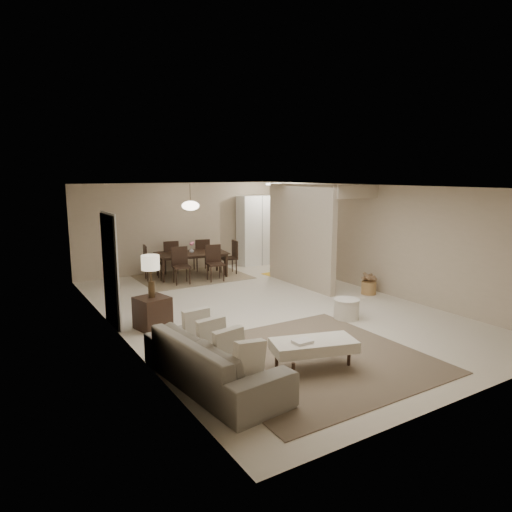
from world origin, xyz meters
TOP-DOWN VIEW (x-y plane):
  - floor at (0.00, 0.00)m, footprint 9.00×9.00m
  - ceiling at (0.00, 0.00)m, footprint 9.00×9.00m
  - back_wall at (0.00, 4.50)m, footprint 6.00×0.00m
  - left_wall at (-3.00, 0.00)m, footprint 0.00×9.00m
  - right_wall at (3.00, 0.00)m, footprint 0.00×9.00m
  - partition at (1.80, 1.25)m, footprint 0.15×2.50m
  - doorway at (-2.97, 0.60)m, footprint 0.04×0.90m
  - pantry_cabinet at (2.35, 4.15)m, footprint 1.20×0.55m
  - flush_light at (2.30, 3.20)m, footprint 0.44×0.44m
  - living_rug at (-0.82, -2.53)m, footprint 3.20×3.20m
  - sofa at (-2.45, -2.53)m, footprint 2.41×1.16m
  - ottoman_bench at (-1.02, -2.83)m, footprint 1.30×0.86m
  - side_table at (-2.40, 0.04)m, footprint 0.63×0.63m
  - table_lamp at (-2.40, 0.04)m, footprint 0.32×0.32m
  - round_pouf at (0.95, -1.36)m, footprint 0.49×0.49m
  - wicker_basket at (2.65, -0.26)m, footprint 0.44×0.44m
  - dining_rug at (-0.11, 3.53)m, footprint 2.80×2.10m
  - dining_table at (-0.11, 3.53)m, footprint 2.02×1.34m
  - dining_chairs at (-0.11, 3.53)m, footprint 2.53×1.99m
  - vase at (-0.11, 3.53)m, footprint 0.14×0.14m
  - yellow_mat at (2.13, 2.66)m, footprint 0.93×0.65m
  - pendant_light at (-0.11, 3.53)m, footprint 0.46×0.46m

SIDE VIEW (x-z plane):
  - floor at x=0.00m, z-range 0.00..0.00m
  - living_rug at x=-0.82m, z-range 0.00..0.01m
  - dining_rug at x=-0.11m, z-range 0.00..0.01m
  - yellow_mat at x=2.13m, z-range 0.00..0.01m
  - wicker_basket at x=2.65m, z-range 0.00..0.29m
  - round_pouf at x=0.95m, z-range 0.00..0.38m
  - side_table at x=-2.40m, z-range 0.00..0.58m
  - dining_table at x=-0.11m, z-range 0.00..0.66m
  - sofa at x=-2.45m, z-range 0.00..0.68m
  - ottoman_bench at x=-1.02m, z-range 0.13..0.56m
  - dining_chairs at x=-0.11m, z-range 0.00..0.93m
  - vase at x=-0.11m, z-range 0.66..0.79m
  - doorway at x=-2.97m, z-range 0.00..2.04m
  - pantry_cabinet at x=2.35m, z-range 0.00..2.10m
  - table_lamp at x=-2.40m, z-range 0.76..1.52m
  - back_wall at x=0.00m, z-range -1.75..4.25m
  - left_wall at x=-3.00m, z-range -3.25..5.75m
  - right_wall at x=3.00m, z-range -3.25..5.75m
  - partition at x=1.80m, z-range 0.00..2.50m
  - pendant_light at x=-0.11m, z-range 1.57..2.27m
  - flush_light at x=2.30m, z-range 2.44..2.48m
  - ceiling at x=0.00m, z-range 2.50..2.50m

